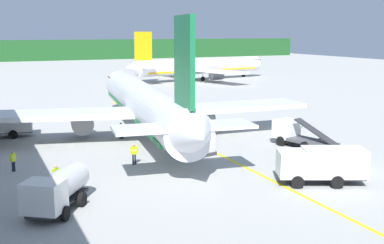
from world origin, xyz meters
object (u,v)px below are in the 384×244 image
airliner_foreground (144,103)px  cargo_container_near (204,144)px  airliner_mid_apron (200,66)px  service_truck_pushback (322,164)px  crew_marshaller (134,152)px  crew_loader_left (13,160)px  crew_loader_right (56,175)px  service_truck_catering (295,134)px  service_truck_fuel (57,189)px  service_truck_baggage (4,124)px

airliner_foreground → cargo_container_near: size_ratio=20.11×
airliner_mid_apron → service_truck_pushback: size_ratio=5.76×
crew_marshaller → crew_loader_left: size_ratio=1.07×
crew_loader_right → crew_loader_left: bearing=112.1°
service_truck_catering → service_truck_pushback: size_ratio=1.06×
airliner_foreground → airliner_mid_apron: airliner_foreground is taller
airliner_mid_apron → cargo_container_near: 67.35m
crew_loader_right → airliner_foreground: bearing=52.0°
service_truck_catering → cargo_container_near: size_ratio=3.34×
service_truck_catering → crew_marshaller: service_truck_catering is taller
airliner_foreground → crew_marshaller: airliner_foreground is taller
airliner_foreground → crew_loader_left: size_ratio=25.50×
airliner_foreground → service_truck_catering: (11.57, -10.53, -2.22)m
service_truck_pushback → crew_loader_left: 23.37m
cargo_container_near → crew_marshaller: (-6.62, -0.55, 0.05)m
cargo_container_near → crew_loader_right: cargo_container_near is taller
service_truck_catering → crew_loader_right: (-22.90, -4.00, -0.15)m
airliner_mid_apron → service_truck_pushback: 76.00m
service_truck_pushback → service_truck_catering: bearing=62.7°
crew_loader_left → service_truck_fuel: bearing=-80.0°
cargo_container_near → crew_loader_left: (-15.81, 1.37, -0.02)m
service_truck_fuel → crew_loader_right: (0.58, 4.31, -0.37)m
service_truck_fuel → service_truck_catering: size_ratio=0.80×
service_truck_catering → cargo_container_near: service_truck_catering is taller
crew_marshaller → crew_loader_right: bearing=-150.2°
service_truck_fuel → crew_loader_right: bearing=82.4°
service_truck_fuel → crew_marshaller: service_truck_fuel is taller
service_truck_catering → crew_marshaller: 16.07m
service_truck_catering → crew_loader_right: service_truck_catering is taller
crew_marshaller → airliner_foreground: bearing=67.0°
airliner_foreground → service_truck_baggage: (-13.57, 4.96, -1.98)m
airliner_foreground → crew_loader_right: airliner_foreground is taller
service_truck_pushback → crew_marshaller: (-10.67, 10.39, -0.45)m
service_truck_fuel → service_truck_baggage: service_truck_baggage is taller
airliner_mid_apron → service_truck_fuel: size_ratio=6.79×
crew_loader_left → crew_loader_right: crew_loader_right is taller
airliner_mid_apron → service_truck_fuel: airliner_mid_apron is taller
service_truck_baggage → crew_loader_left: service_truck_baggage is taller
service_truck_baggage → service_truck_catering: bearing=-31.6°
airliner_foreground → service_truck_catering: size_ratio=6.02×
service_truck_fuel → airliner_mid_apron: bearing=58.8°
airliner_mid_apron → crew_marshaller: (-34.92, -61.62, -2.02)m
service_truck_pushback → crew_marshaller: bearing=135.8°
service_truck_fuel → crew_loader_right: 4.36m
cargo_container_near → crew_loader_left: cargo_container_near is taller
service_truck_catering → service_truck_pushback: bearing=-117.3°
service_truck_baggage → crew_loader_left: 13.67m
service_truck_pushback → cargo_container_near: 11.67m
crew_marshaller → crew_loader_left: 9.39m
airliner_foreground → service_truck_baggage: airliner_foreground is taller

